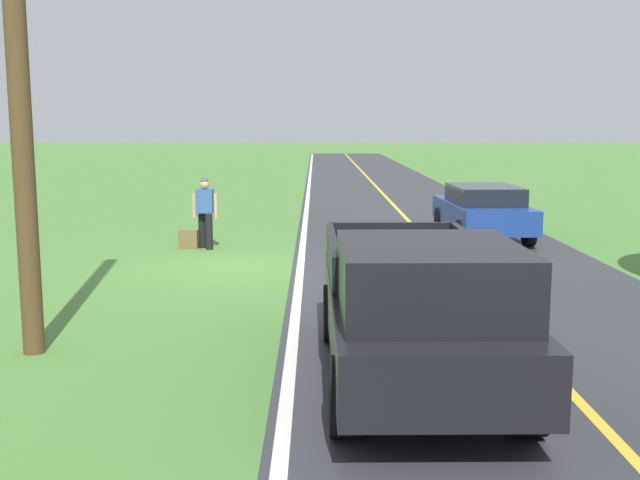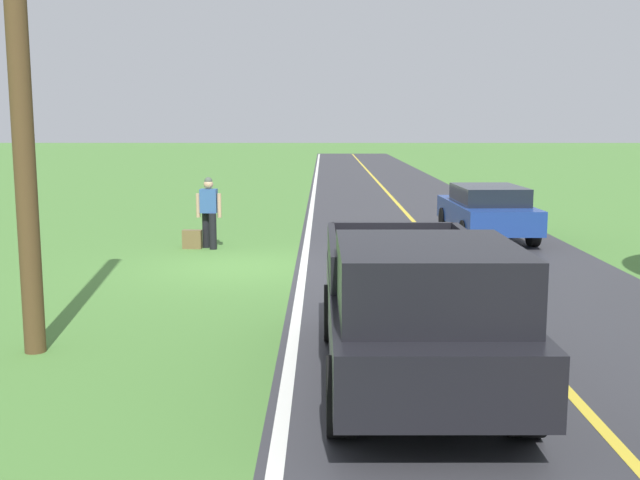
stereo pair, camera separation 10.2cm
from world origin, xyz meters
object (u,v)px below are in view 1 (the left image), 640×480
suitcase_carried (188,239)px  utility_pole_roadside (15,14)px  pickup_truck_passing (417,305)px  sedan_near_oncoming (483,210)px  hitchhiker_walking (205,209)px

suitcase_carried → utility_pole_roadside: 9.50m
pickup_truck_passing → sedan_near_oncoming: (-3.27, -11.55, -0.21)m
pickup_truck_passing → sedan_near_oncoming: pickup_truck_passing is taller
pickup_truck_passing → suitcase_carried: bearing=-66.4°
sedan_near_oncoming → pickup_truck_passing: bearing=74.2°
hitchhiker_walking → utility_pole_roadside: bearing=82.7°
sedan_near_oncoming → utility_pole_roadside: 13.62m
sedan_near_oncoming → suitcase_carried: bearing=12.9°
suitcase_carried → sedan_near_oncoming: size_ratio=0.10×
utility_pole_roadside → hitchhiker_walking: bearing=-97.3°
hitchhiker_walking → suitcase_carried: hitchhiker_walking is taller
suitcase_carried → sedan_near_oncoming: bearing=106.5°
hitchhiker_walking → suitcase_carried: size_ratio=3.80×
hitchhiker_walking → utility_pole_roadside: utility_pole_roadside is taller
suitcase_carried → utility_pole_roadside: bearing=-0.9°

